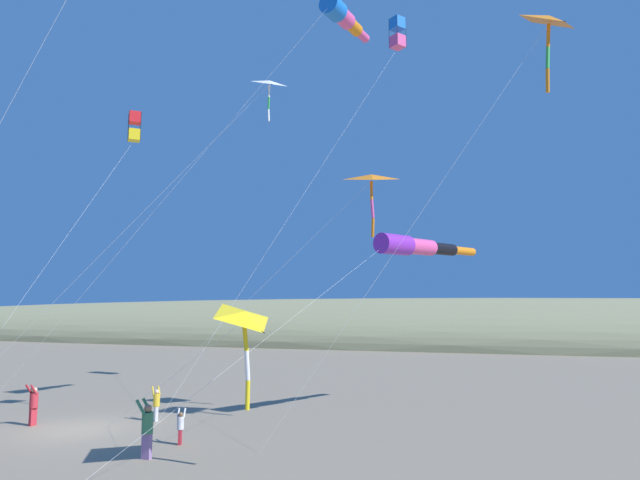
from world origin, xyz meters
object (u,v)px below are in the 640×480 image
kite_windsock_red_high_left (417,247)px  kite_delta_small_distant (371,180)px  kite_delta_green_low_center (268,85)px  person_adult_flyer (147,426)px  kite_delta_purple_drifting (246,319)px  kite_box_rainbow_low_near (134,127)px  person_bystander_far (156,402)px  person_child_green_jacket (180,425)px  kite_box_blue_topmost (397,33)px  kite_delta_checkered_midright (549,22)px  kite_windsock_magenta_far_left (342,17)px  person_child_grey_jacket (34,403)px

kite_windsock_red_high_left → kite_delta_small_distant: kite_delta_small_distant is taller
kite_delta_small_distant → kite_delta_green_low_center: 5.72m
person_adult_flyer → kite_delta_purple_drifting: 4.66m
kite_delta_green_low_center → kite_box_rainbow_low_near: 7.52m
person_bystander_far → kite_delta_purple_drifting: 9.03m
person_child_green_jacket → kite_delta_green_low_center: kite_delta_green_low_center is taller
kite_box_blue_topmost → kite_box_rainbow_low_near: (8.94, -10.57, -7.14)m
kite_delta_purple_drifting → kite_delta_checkered_midright: size_ratio=0.57×
person_adult_flyer → kite_delta_purple_drifting: size_ratio=0.21×
kite_delta_green_low_center → kite_box_blue_topmost: bearing=162.9°
kite_delta_purple_drifting → kite_windsock_magenta_far_left: size_ratio=0.47×
person_child_green_jacket → kite_delta_purple_drifting: size_ratio=0.14×
kite_windsock_magenta_far_left → kite_box_blue_topmost: (-7.51, 1.01, 2.72)m
person_adult_flyer → kite_box_blue_topmost: size_ratio=0.08×
person_child_green_jacket → kite_windsock_red_high_left: (-6.97, 6.82, 6.40)m
person_child_grey_jacket → kite_delta_green_low_center: 15.20m
kite_delta_purple_drifting → person_child_green_jacket: bearing=-123.3°
kite_delta_checkered_midright → kite_box_blue_topmost: bearing=-144.3°
kite_delta_purple_drifting → person_bystander_far: bearing=-129.2°
kite_windsock_magenta_far_left → kite_box_blue_topmost: size_ratio=0.85×
person_child_grey_jacket → kite_delta_purple_drifting: (3.01, 10.41, 3.28)m
kite_delta_checkered_midright → kite_delta_green_low_center: size_ratio=1.09×
person_child_grey_jacket → kite_delta_green_low_center: size_ratio=0.12×
kite_delta_purple_drifting → kite_box_rainbow_low_near: bearing=-125.8°
kite_windsock_magenta_far_left → kite_delta_checkered_midright: bearing=73.5°
kite_delta_green_low_center → kite_delta_checkered_midright: bearing=92.9°
kite_delta_purple_drifting → kite_delta_small_distant: size_ratio=0.76×
person_adult_flyer → person_child_grey_jacket: 7.51m
kite_windsock_magenta_far_left → kite_windsock_red_high_left: 10.57m
kite_box_blue_topmost → kite_box_rainbow_low_near: kite_box_blue_topmost is taller
kite_windsock_red_high_left → kite_delta_checkered_midright: 9.67m
kite_box_rainbow_low_near → kite_box_blue_topmost: bearing=130.2°
person_adult_flyer → person_child_grey_jacket: person_adult_flyer is taller
kite_windsock_red_high_left → kite_delta_purple_drifting: bearing=-20.2°
kite_delta_purple_drifting → kite_windsock_magenta_far_left: 15.22m
kite_delta_checkered_midright → kite_delta_green_low_center: bearing=-87.1°
person_child_green_jacket → person_bystander_far: 4.31m
person_bystander_far → kite_box_rainbow_low_near: kite_box_rainbow_low_near is taller
person_bystander_far → kite_box_blue_topmost: kite_box_blue_topmost is taller
person_child_grey_jacket → kite_windsock_red_high_left: (-6.20, 13.81, 6.16)m
kite_windsock_red_high_left → kite_box_blue_topmost: size_ratio=0.74×
person_adult_flyer → person_child_green_jacket: size_ratio=1.52×
person_child_green_jacket → kite_delta_small_distant: (-6.05, 5.07, 9.21)m
person_child_green_jacket → kite_windsock_magenta_far_left: (-5.68, 3.95, 16.49)m
kite_delta_small_distant → kite_delta_purple_drifting: bearing=-11.3°
kite_box_rainbow_low_near → kite_delta_small_distant: bearing=99.5°
person_child_grey_jacket → kite_delta_checkered_midright: kite_delta_checkered_midright is taller
kite_windsock_magenta_far_left → kite_delta_checkered_midright: 8.95m
person_adult_flyer → person_child_green_jacket: (-1.87, -0.04, -0.32)m
person_child_green_jacket → person_bystander_far: size_ratio=0.85×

